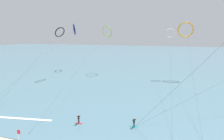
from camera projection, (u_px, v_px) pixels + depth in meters
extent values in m
cube|color=slate|center=(141.00, 56.00, 115.08)|extent=(400.00, 200.00, 0.08)
ellipsoid|color=red|center=(79.00, 123.00, 27.57)|extent=(1.40, 0.40, 0.06)
cylinder|color=black|center=(79.00, 121.00, 27.61)|extent=(0.12, 0.12, 0.80)
cylinder|color=black|center=(78.00, 121.00, 27.34)|extent=(0.12, 0.12, 0.80)
cube|color=black|center=(79.00, 117.00, 27.32)|extent=(0.21, 0.32, 0.62)
sphere|color=tan|center=(78.00, 115.00, 27.22)|extent=(0.22, 0.22, 0.22)
cylinder|color=black|center=(79.00, 116.00, 27.63)|extent=(0.50, 0.10, 0.39)
cylinder|color=black|center=(78.00, 117.00, 27.21)|extent=(0.50, 0.10, 0.39)
ellipsoid|color=teal|center=(134.00, 127.00, 26.51)|extent=(1.40, 0.40, 0.06)
cylinder|color=#1E2823|center=(133.00, 125.00, 26.32)|extent=(0.12, 0.12, 0.80)
cylinder|color=#1E2823|center=(134.00, 124.00, 26.51)|extent=(0.12, 0.12, 0.80)
cube|color=#1E2823|center=(134.00, 121.00, 26.26)|extent=(0.34, 0.38, 0.62)
sphere|color=tan|center=(134.00, 118.00, 26.16)|extent=(0.22, 0.22, 0.22)
cylinder|color=#1E2823|center=(133.00, 121.00, 26.21)|extent=(0.47, 0.34, 0.39)
cylinder|color=#1E2823|center=(135.00, 120.00, 26.51)|extent=(0.47, 0.34, 0.39)
torus|color=black|center=(60.00, 32.00, 55.04)|extent=(3.48, 4.46, 3.55)
cylinder|color=#3F3F3F|center=(34.00, 62.00, 42.30)|extent=(2.15, 30.32, 15.97)
cylinder|color=#3F3F3F|center=(196.00, 95.00, 29.17)|extent=(21.52, 13.21, 8.71)
cylinder|color=#3F3F3F|center=(181.00, 83.00, 21.59)|extent=(12.75, 3.06, 17.58)
torus|color=navy|center=(74.00, 29.00, 69.51)|extent=(3.38, 4.55, 4.82)
cylinder|color=#3F3F3F|center=(44.00, 56.00, 48.60)|extent=(2.96, 47.76, 17.36)
torus|color=#8CC62D|center=(107.00, 31.00, 62.83)|extent=(5.29, 4.25, 4.49)
cylinder|color=#3F3F3F|center=(85.00, 61.00, 43.65)|extent=(0.22, 44.65, 16.39)
torus|color=silver|center=(170.00, 33.00, 54.87)|extent=(3.32, 1.44, 3.23)
cylinder|color=#3F3F3F|center=(171.00, 65.00, 38.97)|extent=(2.03, 37.99, 15.64)
torus|color=orange|center=(186.00, 30.00, 54.28)|extent=(5.37, 1.15, 5.35)
cylinder|color=#3F3F3F|center=(191.00, 64.00, 38.25)|extent=(2.97, 38.81, 16.76)
cylinder|color=silver|center=(19.00, 140.00, 20.96)|extent=(0.06, 0.06, 3.20)
cube|color=red|center=(19.00, 132.00, 20.63)|extent=(0.44, 0.06, 0.60)
cube|color=white|center=(23.00, 119.00, 29.08)|extent=(11.12, 1.98, 0.12)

